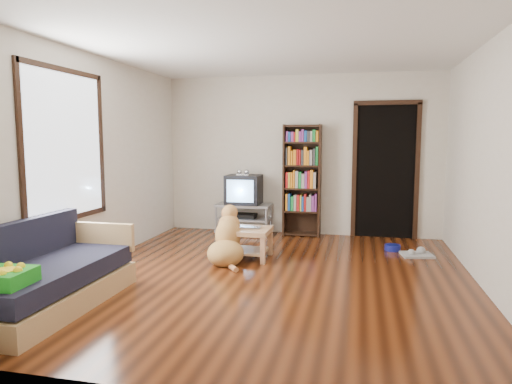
% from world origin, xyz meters
% --- Properties ---
extents(ground, '(5.00, 5.00, 0.00)m').
position_xyz_m(ground, '(0.00, 0.00, 0.00)').
color(ground, '#5C280F').
rests_on(ground, ground).
extents(ceiling, '(5.00, 5.00, 0.00)m').
position_xyz_m(ceiling, '(0.00, 0.00, 2.60)').
color(ceiling, white).
rests_on(ceiling, ground).
extents(wall_back, '(4.50, 0.00, 4.50)m').
position_xyz_m(wall_back, '(0.00, 2.50, 1.30)').
color(wall_back, beige).
rests_on(wall_back, ground).
extents(wall_front, '(4.50, 0.00, 4.50)m').
position_xyz_m(wall_front, '(0.00, -2.50, 1.30)').
color(wall_front, beige).
rests_on(wall_front, ground).
extents(wall_left, '(0.00, 5.00, 5.00)m').
position_xyz_m(wall_left, '(-2.25, 0.00, 1.30)').
color(wall_left, beige).
rests_on(wall_left, ground).
extents(wall_right, '(0.00, 5.00, 5.00)m').
position_xyz_m(wall_right, '(2.25, 0.00, 1.30)').
color(wall_right, beige).
rests_on(wall_right, ground).
extents(green_cushion, '(0.39, 0.39, 0.12)m').
position_xyz_m(green_cushion, '(-1.75, -2.02, 0.48)').
color(green_cushion, green).
rests_on(green_cushion, sofa).
extents(laptop, '(0.31, 0.21, 0.02)m').
position_xyz_m(laptop, '(-0.44, 0.71, 0.41)').
color(laptop, silver).
rests_on(laptop, coffee_table).
extents(dog_bowl, '(0.22, 0.22, 0.08)m').
position_xyz_m(dog_bowl, '(1.44, 1.61, 0.04)').
color(dog_bowl, navy).
rests_on(dog_bowl, ground).
extents(grey_rag, '(0.45, 0.38, 0.03)m').
position_xyz_m(grey_rag, '(1.74, 1.36, 0.01)').
color(grey_rag, '#ABABAB').
rests_on(grey_rag, ground).
extents(window, '(0.03, 1.46, 1.70)m').
position_xyz_m(window, '(-2.23, -0.50, 1.50)').
color(window, white).
rests_on(window, wall_left).
extents(doorway, '(1.03, 0.05, 2.19)m').
position_xyz_m(doorway, '(1.35, 2.48, 1.12)').
color(doorway, black).
rests_on(doorway, wall_back).
extents(tv_stand, '(0.90, 0.45, 0.50)m').
position_xyz_m(tv_stand, '(-0.90, 2.25, 0.27)').
color(tv_stand, '#99999E').
rests_on(tv_stand, ground).
extents(crt_tv, '(0.55, 0.52, 0.58)m').
position_xyz_m(crt_tv, '(-0.90, 2.27, 0.74)').
color(crt_tv, black).
rests_on(crt_tv, tv_stand).
extents(bookshelf, '(0.60, 0.30, 1.80)m').
position_xyz_m(bookshelf, '(0.05, 2.34, 1.00)').
color(bookshelf, black).
rests_on(bookshelf, ground).
extents(sofa, '(0.80, 1.80, 0.80)m').
position_xyz_m(sofa, '(-1.87, -1.38, 0.26)').
color(sofa, tan).
rests_on(sofa, ground).
extents(coffee_table, '(0.55, 0.55, 0.40)m').
position_xyz_m(coffee_table, '(-0.44, 0.74, 0.28)').
color(coffee_table, tan).
rests_on(coffee_table, ground).
extents(dog, '(0.51, 0.87, 0.74)m').
position_xyz_m(dog, '(-0.67, 0.51, 0.27)').
color(dog, '#C5824B').
rests_on(dog, ground).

